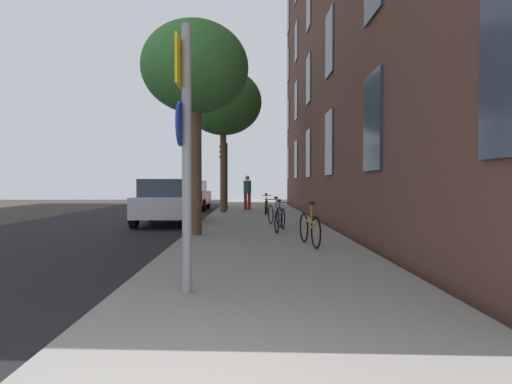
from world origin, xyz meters
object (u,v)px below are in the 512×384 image
at_px(sign_post, 185,139).
at_px(bicycle_1, 280,219).
at_px(tree_near, 195,69).
at_px(pedestrian_0, 247,190).
at_px(traffic_light, 224,164).
at_px(car_0, 166,201).
at_px(tree_far, 223,103).
at_px(bicycle_3, 266,206).
at_px(bicycle_2, 275,214).
at_px(bicycle_0, 310,228).
at_px(car_1, 191,195).

xyz_separation_m(sign_post, bicycle_1, (1.70, 6.79, -1.58)).
height_order(tree_near, pedestrian_0, tree_near).
xyz_separation_m(traffic_light, car_0, (-1.72, -6.55, -1.63)).
bearing_deg(bicycle_1, tree_far, 104.96).
bearing_deg(traffic_light, bicycle_1, -77.47).
height_order(traffic_light, bicycle_3, traffic_light).
bearing_deg(bicycle_2, bicycle_1, -87.91).
distance_m(bicycle_0, car_1, 14.76).
height_order(tree_near, bicycle_2, tree_near).
bearing_deg(car_1, bicycle_2, -67.54).
distance_m(bicycle_1, car_1, 11.95).
distance_m(tree_far, pedestrian_0, 4.65).
bearing_deg(pedestrian_0, traffic_light, -178.73).
xyz_separation_m(sign_post, traffic_light, (-0.45, 16.44, 0.42)).
xyz_separation_m(tree_far, car_0, (-1.77, -4.73, -4.41)).
relative_size(tree_near, tree_far, 0.85).
distance_m(pedestrian_0, car_1, 3.48).
bearing_deg(traffic_light, pedestrian_0, 1.27).
bearing_deg(car_1, traffic_light, -39.23).
relative_size(bicycle_3, car_1, 0.40).
relative_size(tree_near, pedestrian_0, 3.22).
xyz_separation_m(traffic_light, car_1, (-1.92, 1.57, -1.63)).
bearing_deg(car_0, bicycle_2, -22.72).
height_order(traffic_light, car_1, traffic_light).
bearing_deg(bicycle_0, tree_far, 103.43).
distance_m(tree_far, bicycle_0, 11.94).
height_order(sign_post, tree_far, tree_far).
bearing_deg(car_0, sign_post, -77.63).
xyz_separation_m(car_0, car_1, (-0.20, 8.12, -0.00)).
relative_size(traffic_light, tree_far, 0.51).
distance_m(bicycle_0, bicycle_1, 2.85).
bearing_deg(bicycle_2, tree_far, 107.87).
height_order(sign_post, traffic_light, traffic_light).
distance_m(tree_near, bicycle_1, 4.72).
relative_size(bicycle_1, bicycle_3, 1.00).
bearing_deg(bicycle_0, car_1, 107.84).
relative_size(bicycle_2, car_0, 0.42).
distance_m(traffic_light, car_1, 2.97).
bearing_deg(bicycle_3, sign_post, -96.86).
distance_m(tree_near, car_1, 12.67).
distance_m(tree_near, pedestrian_0, 11.07).
bearing_deg(tree_far, sign_post, -88.44).
bearing_deg(bicycle_1, traffic_light, 102.53).
xyz_separation_m(sign_post, car_1, (-2.37, 18.01, -1.21)).
height_order(tree_near, bicycle_3, tree_near).
bearing_deg(tree_near, sign_post, -84.10).
bearing_deg(bicycle_0, pedestrian_0, 96.48).
bearing_deg(pedestrian_0, car_0, -113.77).
height_order(bicycle_1, bicycle_2, bicycle_2).
distance_m(sign_post, bicycle_3, 13.13).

